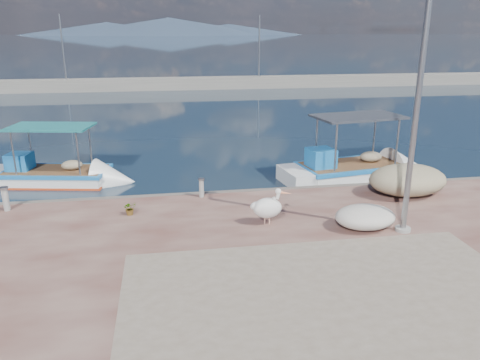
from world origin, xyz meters
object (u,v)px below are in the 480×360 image
object	(u,v)px
boat_left	(55,178)
bollard_near	(201,187)
pelican	(268,207)
lamp_post	(415,117)
boat_right	(352,172)

from	to	relation	value
boat_left	bollard_near	xyz separation A→B (m)	(5.68, -4.05, 0.64)
pelican	bollard_near	distance (m)	3.21
lamp_post	boat_left	bearing A→B (deg)	144.93
boat_left	pelican	distance (m)	10.06
lamp_post	boat_right	bearing A→B (deg)	79.83
boat_right	bollard_near	distance (m)	7.19
boat_left	boat_right	world-z (taller)	boat_right
boat_right	lamp_post	xyz separation A→B (m)	(-1.16, -6.50, 3.56)
boat_left	boat_right	bearing A→B (deg)	4.55
pelican	bollard_near	world-z (taller)	pelican
pelican	lamp_post	size ratio (longest dim) A/B	0.17
boat_left	lamp_post	xyz separation A→B (m)	(11.14, -7.82, 3.58)
pelican	lamp_post	world-z (taller)	lamp_post
boat_right	boat_left	bearing A→B (deg)	164.38
boat_right	lamp_post	distance (m)	7.50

